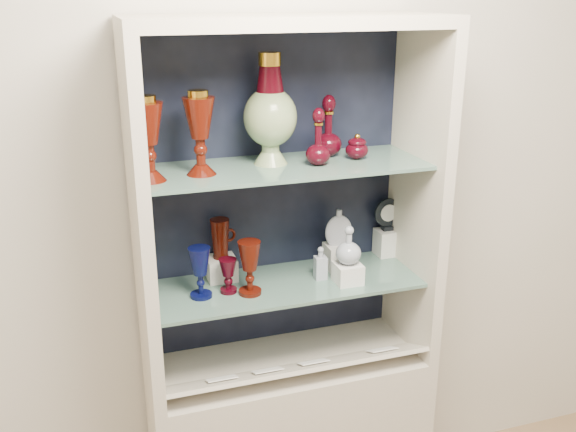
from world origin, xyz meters
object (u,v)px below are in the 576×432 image
object	(u,v)px
ruby_decanter_b	(328,124)
clear_square_bottle	(320,263)
pedestal_lamp_left	(148,139)
clear_round_decanter	(349,246)
cobalt_goblet	(200,273)
ruby_goblet_tall	(250,268)
pedestal_lamp_right	(200,133)
flat_flask	(339,227)
cameo_medallion	(388,214)
ruby_decanter_a	(318,133)
ruby_goblet_small	(228,276)
ruby_pitcher	(220,239)
enamel_urn	(270,109)
lidded_bowl	(357,146)

from	to	relation	value
ruby_decanter_b	clear_square_bottle	bearing A→B (deg)	-122.26
pedestal_lamp_left	clear_round_decanter	world-z (taller)	pedestal_lamp_left
cobalt_goblet	ruby_goblet_tall	bearing A→B (deg)	-9.74
pedestal_lamp_right	ruby_goblet_tall	xyz separation A→B (m)	(0.14, -0.02, -0.46)
flat_flask	clear_round_decanter	world-z (taller)	flat_flask
pedestal_lamp_left	ruby_goblet_tall	xyz separation A→B (m)	(0.30, 0.00, -0.45)
cameo_medallion	ruby_decanter_a	bearing A→B (deg)	-157.73
clear_square_bottle	cameo_medallion	world-z (taller)	cameo_medallion
ruby_goblet_small	clear_round_decanter	world-z (taller)	clear_round_decanter
pedestal_lamp_left	clear_square_bottle	size ratio (longest dim) A/B	2.12
pedestal_lamp_left	ruby_goblet_tall	size ratio (longest dim) A/B	1.36
pedestal_lamp_right	ruby_decanter_a	bearing A→B (deg)	-0.95
ruby_pitcher	ruby_decanter_a	bearing A→B (deg)	-32.88
ruby_goblet_tall	cobalt_goblet	bearing A→B (deg)	170.26
ruby_decanter_a	ruby_goblet_small	bearing A→B (deg)	177.05
ruby_decanter_b	enamel_urn	bearing A→B (deg)	-170.64
cobalt_goblet	ruby_goblet_tall	size ratio (longest dim) A/B	0.94
ruby_decanter_a	ruby_pitcher	bearing A→B (deg)	157.48
enamel_urn	ruby_decanter_b	world-z (taller)	enamel_urn
enamel_urn	flat_flask	size ratio (longest dim) A/B	2.59
ruby_pitcher	cobalt_goblet	bearing A→B (deg)	-139.32
flat_flask	clear_round_decanter	xyz separation A→B (m)	(-0.02, -0.13, -0.02)
ruby_goblet_tall	ruby_decanter_a	bearing A→B (deg)	4.12
ruby_decanter_b	ruby_pitcher	size ratio (longest dim) A/B	1.57
ruby_goblet_tall	ruby_pitcher	world-z (taller)	ruby_pitcher
ruby_decanter_a	cameo_medallion	bearing A→B (deg)	23.27
pedestal_lamp_left	ruby_pitcher	xyz separation A→B (m)	(0.23, 0.15, -0.40)
lidded_bowl	clear_round_decanter	xyz separation A→B (m)	(-0.05, -0.07, -0.33)
clear_square_bottle	pedestal_lamp_right	bearing A→B (deg)	-177.97
cobalt_goblet	clear_square_bottle	distance (m)	0.43
ruby_decanter_a	ruby_goblet_tall	bearing A→B (deg)	-175.88
clear_round_decanter	enamel_urn	bearing A→B (deg)	156.89
pedestal_lamp_right	ruby_goblet_tall	size ratio (longest dim) A/B	1.39
clear_round_decanter	cameo_medallion	bearing A→B (deg)	37.77
ruby_pitcher	clear_square_bottle	bearing A→B (deg)	-28.23
pedestal_lamp_left	lidded_bowl	size ratio (longest dim) A/B	2.90
ruby_decanter_a	ruby_pitcher	size ratio (longest dim) A/B	1.48
enamel_urn	cobalt_goblet	bearing A→B (deg)	-167.96
ruby_pitcher	clear_round_decanter	size ratio (longest dim) A/B	1.08
ruby_decanter_a	clear_square_bottle	xyz separation A→B (m)	(0.02, 0.02, -0.46)
ruby_pitcher	clear_round_decanter	distance (m)	0.44
flat_flask	cameo_medallion	bearing A→B (deg)	23.31
ruby_goblet_small	flat_flask	bearing A→B (deg)	9.67
pedestal_lamp_left	clear_round_decanter	bearing A→B (deg)	-1.75
lidded_bowl	cobalt_goblet	distance (m)	0.67
enamel_urn	ruby_goblet_tall	size ratio (longest dim) A/B	1.92
ruby_goblet_tall	clear_round_decanter	distance (m)	0.35
pedestal_lamp_left	cameo_medallion	size ratio (longest dim) A/B	1.97
pedestal_lamp_right	flat_flask	world-z (taller)	pedestal_lamp_right
pedestal_lamp_right	clear_round_decanter	world-z (taller)	pedestal_lamp_right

